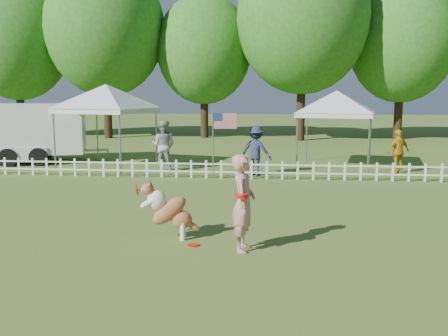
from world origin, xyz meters
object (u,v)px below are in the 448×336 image
at_px(dog, 170,211).
at_px(frisbee_on_turf, 193,245).
at_px(spectator_b, 256,150).
at_px(spectator_c, 398,151).
at_px(canopy_tent_left, 107,127).
at_px(flag_pole, 213,145).
at_px(canopy_tent_right, 336,130).
at_px(cargo_trailer, 27,133).
at_px(spectator_a, 164,146).
at_px(handler, 243,203).

bearing_deg(dog, frisbee_on_turf, -46.79).
bearing_deg(spectator_b, spectator_c, -149.95).
xyz_separation_m(canopy_tent_left, flag_pole, (4.30, -2.17, -0.43)).
bearing_deg(flag_pole, frisbee_on_turf, -101.82).
xyz_separation_m(canopy_tent_right, cargo_trailer, (-12.27, -0.05, -0.20)).
bearing_deg(spectator_a, cargo_trailer, -7.03).
xyz_separation_m(canopy_tent_right, spectator_a, (-6.29, -1.66, -0.50)).
bearing_deg(frisbee_on_turf, flag_pole, 94.24).
xyz_separation_m(flag_pole, spectator_b, (1.38, 0.82, -0.24)).
distance_m(dog, spectator_a, 8.73).
height_order(dog, spectator_a, spectator_a).
height_order(canopy_tent_right, cargo_trailer, canopy_tent_right).
distance_m(dog, canopy_tent_right, 11.03).
distance_m(dog, cargo_trailer, 12.90).
bearing_deg(spectator_b, frisbee_on_turf, 103.59).
height_order(canopy_tent_left, spectator_b, canopy_tent_left).
height_order(handler, frisbee_on_turf, handler).
height_order(handler, dog, handler).
bearing_deg(dog, handler, -31.30).
height_order(flag_pole, spectator_b, flag_pole).
height_order(canopy_tent_left, spectator_c, canopy_tent_left).
distance_m(canopy_tent_left, spectator_a, 2.49).
height_order(canopy_tent_left, flag_pole, canopy_tent_left).
xyz_separation_m(handler, flag_pole, (-1.48, 7.55, 0.23)).
xyz_separation_m(handler, spectator_b, (-0.10, 8.37, -0.01)).
xyz_separation_m(dog, flag_pole, (-0.05, 6.99, 0.54)).
xyz_separation_m(canopy_tent_left, spectator_a, (2.31, -0.68, -0.61)).
bearing_deg(canopy_tent_left, cargo_trailer, 179.46).
height_order(cargo_trailer, spectator_a, cargo_trailer).
xyz_separation_m(dog, frisbee_on_turf, (0.50, -0.38, -0.55)).
bearing_deg(dog, cargo_trailer, 118.56).
relative_size(canopy_tent_left, spectator_c, 1.98).
distance_m(frisbee_on_turf, flag_pole, 7.46).
height_order(canopy_tent_right, flag_pole, canopy_tent_right).
bearing_deg(dog, canopy_tent_right, 57.32).
bearing_deg(spectator_a, canopy_tent_right, -157.24).
distance_m(flag_pole, spectator_a, 2.49).
bearing_deg(handler, dog, 71.72).
bearing_deg(spectator_b, cargo_trailer, 5.64).
distance_m(canopy_tent_left, spectator_b, 5.87).
distance_m(handler, canopy_tent_right, 11.08).
bearing_deg(handler, spectator_a, 24.08).
bearing_deg(spectator_a, dog, 111.48).
distance_m(frisbee_on_turf, spectator_b, 8.27).
height_order(handler, spectator_b, handler).
xyz_separation_m(dog, canopy_tent_left, (-4.34, 9.16, 0.97)).
bearing_deg(spectator_c, spectator_a, -27.10).
xyz_separation_m(handler, spectator_c, (4.85, 9.30, -0.09)).
height_order(handler, cargo_trailer, cargo_trailer).
xyz_separation_m(spectator_a, spectator_c, (8.31, 0.25, -0.14)).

